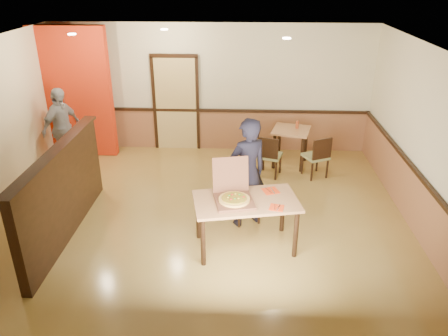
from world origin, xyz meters
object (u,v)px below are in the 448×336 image
at_px(side_chair_right, 318,155).
at_px(pizza_box, 234,196).
at_px(side_chair_left, 269,155).
at_px(passerby, 62,128).
at_px(diner, 247,173).
at_px(condiment, 297,125).
at_px(main_table, 246,207).
at_px(diner_chair, 244,194).
at_px(side_table, 291,137).

height_order(side_chair_right, pizza_box, pizza_box).
bearing_deg(side_chair_left, passerby, 13.57).
xyz_separation_m(diner, condiment, (1.03, 2.46, -0.04)).
relative_size(main_table, pizza_box, 2.26).
xyz_separation_m(passerby, condiment, (4.83, 0.37, 0.03)).
distance_m(main_table, condiment, 3.31).
height_order(diner_chair, pizza_box, pizza_box).
bearing_deg(pizza_box, side_chair_left, 63.65).
bearing_deg(pizza_box, main_table, -3.05).
height_order(side_chair_left, pizza_box, pizza_box).
distance_m(side_table, passerby, 4.72).
height_order(side_table, condiment, condiment).
relative_size(diner, condiment, 11.50).
bearing_deg(main_table, passerby, 132.48).
bearing_deg(diner_chair, pizza_box, -121.62).
bearing_deg(pizza_box, diner_chair, 67.52).
distance_m(diner, passerby, 4.33).
xyz_separation_m(main_table, diner, (0.02, 0.68, 0.22)).
distance_m(diner_chair, passerby, 4.25).
bearing_deg(passerby, side_chair_left, -70.95).
xyz_separation_m(side_table, pizza_box, (-1.11, -3.10, 0.26)).
relative_size(side_table, condiment, 5.67).
distance_m(diner_chair, side_table, 2.45).
xyz_separation_m(diner, passerby, (-3.80, 2.09, -0.07)).
bearing_deg(condiment, passerby, -175.66).
distance_m(side_table, diner, 2.58).
xyz_separation_m(diner_chair, diner, (0.04, -0.14, 0.44)).
xyz_separation_m(main_table, side_chair_right, (1.41, 2.46, -0.22)).
bearing_deg(main_table, side_chair_right, 48.94).
bearing_deg(diner, diner_chair, -103.90).
relative_size(main_table, condiment, 10.33).
distance_m(main_table, diner, 0.71).
bearing_deg(main_table, pizza_box, 177.58).
bearing_deg(condiment, main_table, -108.54).
xyz_separation_m(passerby, pizza_box, (3.60, -2.80, 0.03)).
distance_m(main_table, pizza_box, 0.26).
height_order(side_chair_left, diner, diner).
relative_size(side_table, passerby, 0.53).
distance_m(diner_chair, pizza_box, 0.95).
bearing_deg(pizza_box, diner, 62.62).
height_order(side_chair_left, passerby, passerby).
height_order(passerby, condiment, passerby).
relative_size(side_chair_left, passerby, 0.51).
distance_m(main_table, side_chair_left, 2.51).
height_order(main_table, diner_chair, diner_chair).
xyz_separation_m(diner_chair, side_table, (0.95, 2.25, 0.15)).
bearing_deg(diner_chair, side_chair_right, 27.95).
height_order(side_table, passerby, passerby).
distance_m(side_chair_right, side_table, 0.79).
height_order(main_table, condiment, condiment).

